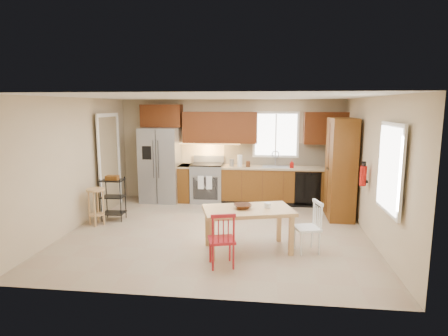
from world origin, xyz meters
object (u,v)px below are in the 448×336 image
at_px(range_stove, 207,183).
at_px(pantry, 341,169).
at_px(soap_bottle, 292,164).
at_px(chair_white, 307,227).
at_px(chair_red, 222,239).
at_px(table_jar, 267,207).
at_px(refrigerator, 161,165).
at_px(dining_table, 248,230).
at_px(bar_stool, 96,207).
at_px(table_bowl, 243,209).
at_px(utility_cart, 113,199).
at_px(fire_extinguisher, 363,176).

bearing_deg(range_stove, pantry, -18.29).
height_order(soap_bottle, chair_white, soap_bottle).
xyz_separation_m(soap_bottle, chair_red, (-1.21, -3.62, -0.58)).
bearing_deg(table_jar, range_stove, 116.50).
xyz_separation_m(soap_bottle, pantry, (0.95, -0.90, 0.05)).
distance_m(refrigerator, range_stove, 1.24).
distance_m(dining_table, bar_stool, 3.21).
bearing_deg(refrigerator, table_bowl, -53.31).
height_order(pantry, chair_white, pantry).
relative_size(chair_white, table_jar, 7.59).
xyz_separation_m(soap_bottle, utility_cart, (-3.71, -1.63, -0.55)).
bearing_deg(bar_stool, range_stove, 63.22).
bearing_deg(refrigerator, table_jar, -47.86).
xyz_separation_m(fire_extinguisher, table_jar, (-1.70, -0.93, -0.37)).
bearing_deg(pantry, dining_table, -131.24).
xyz_separation_m(table_bowl, table_jar, (0.40, 0.09, 0.03)).
distance_m(dining_table, utility_cart, 3.15).
bearing_deg(bar_stool, soap_bottle, 42.50).
bearing_deg(chair_red, table_bowl, 52.13).
distance_m(table_jar, bar_stool, 3.51).
xyz_separation_m(refrigerator, pantry, (4.13, -0.93, 0.14)).
bearing_deg(fire_extinguisher, chair_white, -137.68).
bearing_deg(refrigerator, soap_bottle, -0.45).
xyz_separation_m(dining_table, bar_stool, (-3.06, 0.99, 0.02)).
distance_m(refrigerator, bar_stool, 2.21).
bearing_deg(bar_stool, chair_white, 2.56).
distance_m(range_stove, dining_table, 3.27).
height_order(range_stove, fire_extinguisher, fire_extinguisher).
distance_m(range_stove, soap_bottle, 2.10).
xyz_separation_m(table_jar, utility_cart, (-3.16, 1.25, -0.28)).
relative_size(pantry, fire_extinguisher, 5.83).
bearing_deg(fire_extinguisher, soap_bottle, 120.53).
bearing_deg(utility_cart, pantry, 5.59).
height_order(range_stove, dining_table, range_stove).
bearing_deg(chair_white, pantry, -39.09).
height_order(chair_white, utility_cart, utility_cart).
bearing_deg(chair_red, soap_bottle, 55.52).
relative_size(soap_bottle, table_bowl, 0.67).
height_order(chair_red, bar_stool, chair_red).
distance_m(range_stove, table_jar, 3.32).
bearing_deg(table_bowl, table_jar, 12.53).
bearing_deg(fire_extinguisher, chair_red, -144.79).
distance_m(pantry, bar_stool, 5.04).
relative_size(table_jar, bar_stool, 0.15).
distance_m(dining_table, table_jar, 0.50).
height_order(refrigerator, table_jar, refrigerator).
bearing_deg(bar_stool, refrigerator, 85.40).
height_order(table_jar, utility_cart, utility_cart).
distance_m(range_stove, chair_red, 3.79).
height_order(chair_red, table_jar, chair_red).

